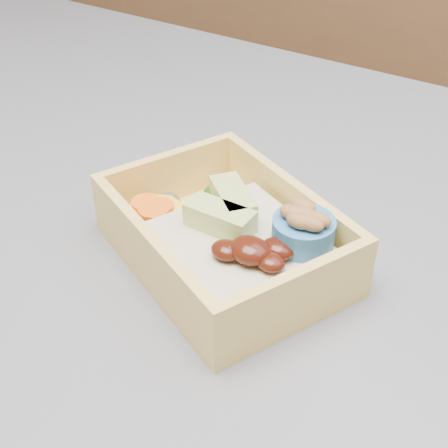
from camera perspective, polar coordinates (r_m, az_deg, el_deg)
The scene contains 1 object.
bento_box at distance 0.42m, azimuth 0.60°, elevation -1.47°, with size 0.20×0.18×0.06m.
Camera 1 is at (0.23, -0.33, 1.20)m, focal length 50.00 mm.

